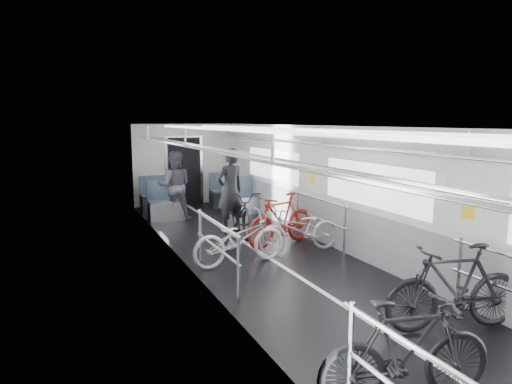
% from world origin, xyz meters
% --- Properties ---
extents(car_shell, '(3.02, 14.01, 2.41)m').
position_xyz_m(car_shell, '(0.00, 1.78, 1.13)').
color(car_shell, black).
rests_on(car_shell, ground).
extents(bike_left_mid, '(1.71, 0.80, 0.99)m').
position_xyz_m(bike_left_mid, '(-0.76, -3.40, 0.50)').
color(bike_left_mid, black).
rests_on(bike_left_mid, floor).
extents(bike_left_far, '(1.81, 0.78, 0.92)m').
position_xyz_m(bike_left_far, '(-0.63, 0.92, 0.46)').
color(bike_left_far, silver).
rests_on(bike_left_far, floor).
extents(bike_right_near, '(1.84, 0.92, 1.07)m').
position_xyz_m(bike_right_near, '(0.79, -2.48, 0.53)').
color(bike_right_near, black).
rests_on(bike_right_near, floor).
extents(bike_right_mid, '(1.73, 0.62, 0.91)m').
position_xyz_m(bike_right_mid, '(0.70, 1.13, 0.45)').
color(bike_right_mid, '#A5A6AA').
rests_on(bike_right_mid, floor).
extents(bike_right_far, '(1.83, 1.00, 1.06)m').
position_xyz_m(bike_right_far, '(0.59, 1.73, 0.53)').
color(bike_right_far, maroon).
rests_on(bike_right_far, floor).
extents(bike_aisle, '(0.93, 1.92, 0.97)m').
position_xyz_m(bike_aisle, '(0.26, 3.07, 0.48)').
color(bike_aisle, black).
rests_on(bike_aisle, floor).
extents(person_standing, '(0.78, 0.61, 1.90)m').
position_xyz_m(person_standing, '(0.04, 3.17, 0.95)').
color(person_standing, black).
rests_on(person_standing, floor).
extents(person_seated, '(0.99, 0.86, 1.75)m').
position_xyz_m(person_seated, '(-0.78, 4.97, 0.88)').
color(person_seated, '#2C2B33').
rests_on(person_seated, floor).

